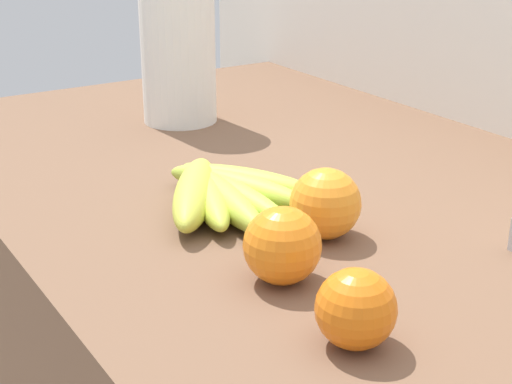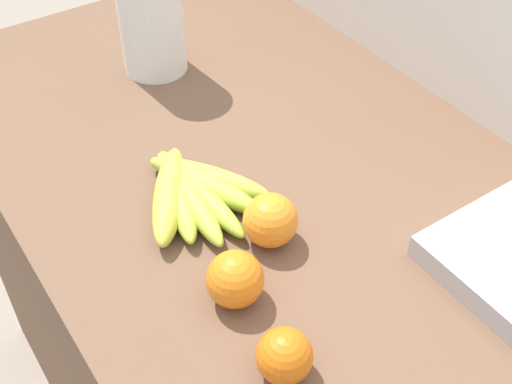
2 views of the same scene
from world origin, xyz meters
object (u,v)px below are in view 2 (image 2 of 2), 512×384
object	(u,v)px
orange_front	(235,279)
paper_towel_roll	(150,6)
banana_bunch	(191,190)
orange_right	(284,356)
orange_center	(270,220)

from	to	relation	value
orange_front	paper_towel_roll	size ratio (longest dim) A/B	0.27
banana_bunch	orange_right	world-z (taller)	orange_right
banana_bunch	orange_center	xyz separation A→B (m)	(0.13, 0.05, 0.02)
banana_bunch	paper_towel_roll	distance (m)	0.37
orange_front	paper_towel_roll	bearing A→B (deg)	162.34
orange_front	orange_center	xyz separation A→B (m)	(-0.06, 0.09, 0.00)
paper_towel_roll	orange_front	bearing A→B (deg)	-17.66
banana_bunch	paper_towel_roll	world-z (taller)	paper_towel_roll
banana_bunch	orange_right	xyz separation A→B (m)	(0.30, -0.06, 0.01)
banana_bunch	orange_front	world-z (taller)	orange_front
orange_right	orange_center	bearing A→B (deg)	149.32
orange_front	orange_right	bearing A→B (deg)	-5.92
banana_bunch	orange_center	distance (m)	0.14
orange_center	orange_right	distance (m)	0.20
banana_bunch	orange_right	distance (m)	0.31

